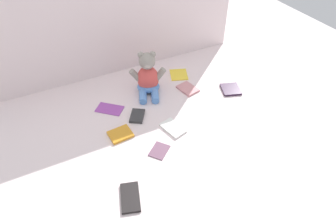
# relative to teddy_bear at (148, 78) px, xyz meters

# --- Properties ---
(ground_plane) EXTENTS (3.20, 3.20, 0.00)m
(ground_plane) POSITION_rel_teddy_bear_xyz_m (-0.05, -0.21, -0.09)
(ground_plane) COLOR silver
(backdrop_drape) EXTENTS (1.47, 0.03, 0.79)m
(backdrop_drape) POSITION_rel_teddy_bear_xyz_m (-0.05, 0.28, 0.31)
(backdrop_drape) COLOR silver
(backdrop_drape) RESTS_ON ground_plane
(teddy_bear) EXTENTS (0.20, 0.20, 0.24)m
(teddy_bear) POSITION_rel_teddy_bear_xyz_m (0.00, 0.00, 0.00)
(teddy_bear) COLOR #D84C47
(teddy_bear) RESTS_ON ground_plane
(book_case_0) EXTENTS (0.11, 0.15, 0.01)m
(book_case_0) POSITION_rel_teddy_bear_xyz_m (-0.34, -0.60, -0.08)
(book_case_0) COLOR black
(book_case_0) RESTS_ON ground_plane
(book_case_1) EXTENTS (0.13, 0.13, 0.01)m
(book_case_1) POSITION_rel_teddy_bear_xyz_m (0.41, -0.20, -0.08)
(book_case_1) COLOR #27152B
(book_case_1) RESTS_ON ground_plane
(book_case_2) EXTENTS (0.10, 0.14, 0.01)m
(book_case_2) POSITION_rel_teddy_bear_xyz_m (-0.02, -0.33, -0.08)
(book_case_2) COLOR white
(book_case_2) RESTS_ON ground_plane
(book_case_3) EXTENTS (0.13, 0.14, 0.01)m
(book_case_3) POSITION_rel_teddy_bear_xyz_m (0.23, 0.06, -0.09)
(book_case_3) COLOR yellow
(book_case_3) RESTS_ON ground_plane
(book_case_4) EXTENTS (0.10, 0.13, 0.01)m
(book_case_4) POSITION_rel_teddy_bear_xyz_m (0.20, -0.09, -0.08)
(book_case_4) COLOR tan
(book_case_4) RESTS_ON ground_plane
(book_case_5) EXTENTS (0.11, 0.09, 0.01)m
(book_case_5) POSITION_rel_teddy_bear_xyz_m (-0.26, -0.26, -0.08)
(book_case_5) COLOR orange
(book_case_5) RESTS_ON ground_plane
(book_case_6) EXTENTS (0.12, 0.11, 0.01)m
(book_case_6) POSITION_rel_teddy_bear_xyz_m (-0.14, -0.43, -0.09)
(book_case_6) COLOR #644055
(book_case_6) RESTS_ON ground_plane
(book_case_7) EXTENTS (0.15, 0.15, 0.01)m
(book_case_7) POSITION_rel_teddy_bear_xyz_m (-0.25, -0.05, -0.09)
(book_case_7) COLOR purple
(book_case_7) RESTS_ON ground_plane
(book_case_8) EXTENTS (0.11, 0.12, 0.01)m
(book_case_8) POSITION_rel_teddy_bear_xyz_m (-0.14, -0.17, -0.08)
(book_case_8) COLOR #2D2D2F
(book_case_8) RESTS_ON ground_plane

